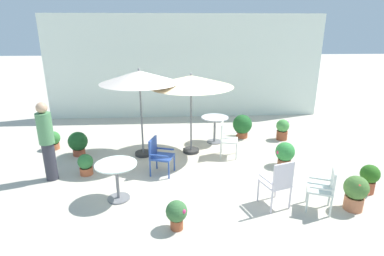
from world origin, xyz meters
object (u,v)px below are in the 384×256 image
at_px(potted_plant_5, 78,142).
at_px(standing_person, 47,141).
at_px(potted_plant_7, 54,140).
at_px(potted_plant_2, 242,125).
at_px(cafe_table_1, 117,175).
at_px(potted_plant_0, 356,192).
at_px(patio_chair_0, 226,137).
at_px(patio_umbrella_0, 139,78).
at_px(patio_chair_1, 278,181).
at_px(potted_plant_1, 285,153).
at_px(potted_plant_4, 86,164).
at_px(potted_plant_6, 369,177).
at_px(patio_umbrella_1, 191,82).
at_px(potted_plant_8, 282,129).
at_px(cafe_table_0, 215,125).
at_px(patio_chair_3, 325,187).
at_px(potted_plant_3, 177,213).
at_px(patio_chair_2, 159,154).

bearing_deg(potted_plant_5, standing_person, -98.95).
bearing_deg(potted_plant_7, potted_plant_2, 6.65).
distance_m(cafe_table_1, potted_plant_0, 4.55).
bearing_deg(patio_chair_0, potted_plant_7, 170.94).
height_order(patio_umbrella_0, patio_chair_1, patio_umbrella_0).
bearing_deg(patio_chair_1, patio_umbrella_0, 135.83).
relative_size(potted_plant_1, potted_plant_4, 1.22).
bearing_deg(potted_plant_6, potted_plant_0, -137.77).
height_order(potted_plant_6, potted_plant_7, potted_plant_6).
xyz_separation_m(patio_chair_0, potted_plant_5, (-3.93, 0.29, -0.17)).
relative_size(patio_umbrella_1, standing_person, 1.23).
distance_m(patio_chair_0, potted_plant_8, 2.23).
relative_size(cafe_table_0, patio_chair_3, 0.94).
relative_size(cafe_table_0, potted_plant_3, 1.50).
distance_m(patio_umbrella_1, potted_plant_6, 4.56).
height_order(patio_chair_1, potted_plant_0, patio_chair_1).
relative_size(potted_plant_6, potted_plant_8, 0.98).
bearing_deg(patio_umbrella_1, potted_plant_4, -154.76).
distance_m(patio_chair_0, potted_plant_6, 3.36).
bearing_deg(patio_chair_3, potted_plant_2, 99.36).
height_order(cafe_table_0, potted_plant_7, cafe_table_0).
bearing_deg(patio_chair_0, potted_plant_2, 62.13).
bearing_deg(potted_plant_3, potted_plant_8, 52.00).
bearing_deg(patio_chair_2, potted_plant_1, 4.05).
relative_size(patio_umbrella_1, potted_plant_1, 3.61).
relative_size(patio_umbrella_1, potted_plant_8, 3.49).
height_order(potted_plant_4, potted_plant_8, potted_plant_8).
height_order(cafe_table_0, potted_plant_5, cafe_table_0).
bearing_deg(potted_plant_7, patio_chair_2, -29.07).
distance_m(cafe_table_1, patio_chair_0, 3.22).
bearing_deg(patio_chair_1, standing_person, 163.08).
distance_m(patio_umbrella_1, patio_chair_1, 3.46).
distance_m(patio_chair_0, potted_plant_4, 3.55).
height_order(patio_chair_1, patio_chair_3, patio_chair_1).
distance_m(patio_chair_1, patio_chair_2, 2.79).
distance_m(patio_chair_0, potted_plant_5, 3.94).
relative_size(potted_plant_4, potted_plant_8, 0.79).
distance_m(patio_umbrella_0, potted_plant_4, 2.43).
bearing_deg(potted_plant_8, patio_umbrella_1, -163.73).
relative_size(potted_plant_5, potted_plant_7, 1.25).
xyz_separation_m(potted_plant_0, potted_plant_2, (-1.26, 4.04, 0.02)).
xyz_separation_m(cafe_table_1, patio_chair_0, (2.50, 2.02, -0.02)).
bearing_deg(cafe_table_1, patio_chair_0, 38.94).
bearing_deg(patio_chair_2, potted_plant_3, -79.76).
xyz_separation_m(patio_umbrella_1, patio_chair_3, (2.31, -2.94, -1.46)).
bearing_deg(patio_umbrella_1, potted_plant_5, -179.63).
bearing_deg(cafe_table_0, cafe_table_1, -127.43).
xyz_separation_m(patio_chair_0, potted_plant_0, (2.00, -2.65, -0.15)).
bearing_deg(standing_person, patio_chair_2, 3.64).
relative_size(cafe_table_0, cafe_table_1, 0.98).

